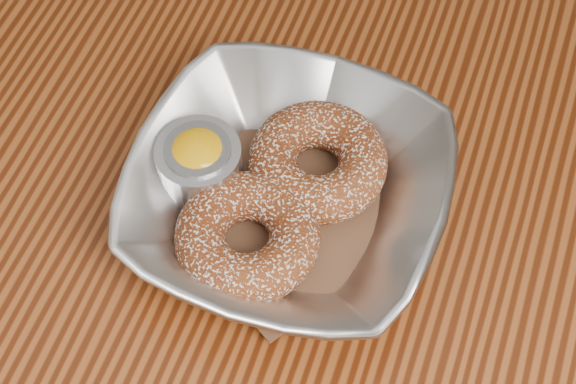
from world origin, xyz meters
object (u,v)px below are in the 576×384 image
(donut_front, at_px, (247,237))
(serving_bowl, at_px, (288,194))
(donut_back, at_px, (318,162))
(ramekin, at_px, (200,164))
(table, at_px, (202,247))

(donut_front, bearing_deg, serving_bowl, 70.34)
(donut_back, relative_size, ramekin, 1.66)
(table, bearing_deg, donut_front, -33.51)
(table, relative_size, donut_back, 12.18)
(table, height_order, donut_front, donut_front)
(donut_back, bearing_deg, table, -159.17)
(donut_back, height_order, donut_front, same)
(table, xyz_separation_m, donut_front, (0.06, -0.04, 0.13))
(table, bearing_deg, serving_bowl, 0.33)
(table, relative_size, serving_bowl, 5.51)
(table, height_order, serving_bowl, serving_bowl)
(serving_bowl, relative_size, donut_front, 2.22)
(table, height_order, donut_back, donut_back)
(serving_bowl, xyz_separation_m, donut_front, (-0.01, -0.04, 0.00))
(ramekin, bearing_deg, table, 174.88)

